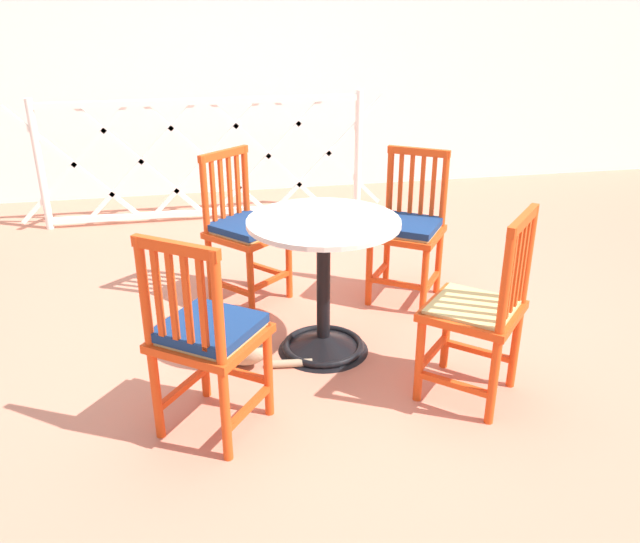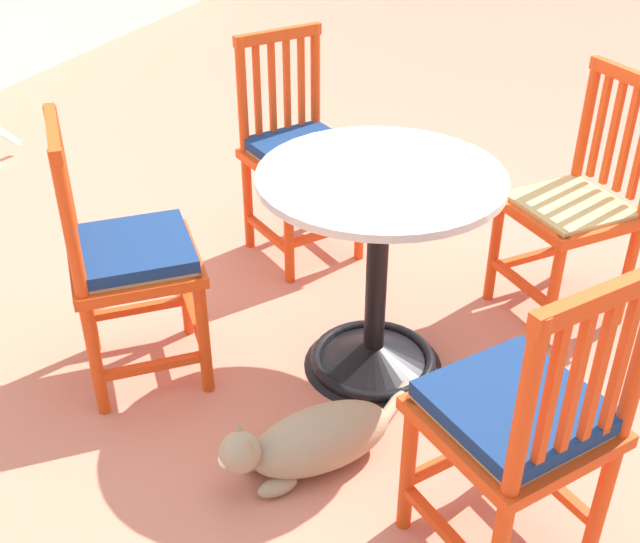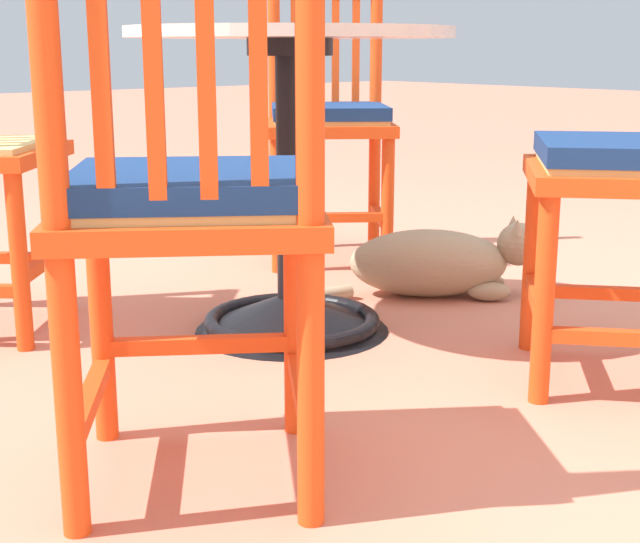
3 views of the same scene
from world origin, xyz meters
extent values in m
plane|color=#C6755B|center=(0.00, 0.00, 0.00)|extent=(24.00, 24.00, 0.00)
cube|color=silver|center=(0.00, 3.27, 1.40)|extent=(10.00, 0.20, 2.80)
cylinder|color=silver|center=(-1.78, 2.35, 0.52)|extent=(0.06, 0.06, 1.04)
cylinder|color=silver|center=(0.81, 2.35, 0.52)|extent=(0.06, 0.06, 1.04)
cube|color=silver|center=(-0.48, 2.35, 0.06)|extent=(2.59, 0.04, 0.05)
cube|color=silver|center=(-0.48, 2.35, 0.98)|extent=(2.59, 0.04, 0.05)
cube|color=silver|center=(-1.52, 2.35, 0.52)|extent=(0.94, 0.02, 0.94)
cube|color=silver|center=(-1.00, 2.35, 0.52)|extent=(0.94, 0.02, 0.94)
cube|color=silver|center=(-0.48, 2.35, 0.52)|extent=(0.94, 0.02, 0.94)
cube|color=silver|center=(0.03, 2.35, 0.52)|extent=(0.94, 0.02, 0.94)
cube|color=silver|center=(0.55, 2.35, 0.52)|extent=(0.94, 0.02, 0.94)
cube|color=silver|center=(-1.52, 2.35, 0.52)|extent=(0.94, 0.02, 0.94)
cube|color=silver|center=(-1.00, 2.35, 0.52)|extent=(0.94, 0.02, 0.94)
cube|color=silver|center=(-0.48, 2.35, 0.52)|extent=(0.94, 0.02, 0.94)
cube|color=silver|center=(0.03, 2.35, 0.52)|extent=(0.94, 0.02, 0.94)
cube|color=silver|center=(0.55, 2.35, 0.52)|extent=(0.94, 0.02, 0.94)
cone|color=black|center=(0.02, -0.02, 0.05)|extent=(0.48, 0.48, 0.10)
torus|color=black|center=(0.02, -0.02, 0.03)|extent=(0.44, 0.44, 0.04)
cylinder|color=black|center=(0.02, -0.02, 0.37)|extent=(0.07, 0.07, 0.66)
cylinder|color=black|center=(0.02, -0.02, 0.68)|extent=(0.20, 0.20, 0.04)
cylinder|color=beige|center=(0.02, -0.02, 0.72)|extent=(0.76, 0.76, 0.02)
cylinder|color=#D64214|center=(0.35, -0.55, 0.23)|extent=(0.04, 0.04, 0.45)
cylinder|color=#D64214|center=(0.58, -0.30, 0.23)|extent=(0.04, 0.04, 0.45)
cylinder|color=#D64214|center=(0.60, -0.78, 0.46)|extent=(0.04, 0.04, 0.91)
cylinder|color=#D64214|center=(0.83, -0.53, 0.46)|extent=(0.04, 0.04, 0.91)
cube|color=#D64214|center=(0.48, -0.67, 0.14)|extent=(0.27, 0.25, 0.03)
cube|color=#D64214|center=(0.71, -0.42, 0.14)|extent=(0.27, 0.25, 0.03)
cube|color=#D64214|center=(0.47, -0.43, 0.17)|extent=(0.25, 0.27, 0.03)
cube|color=#D64214|center=(0.59, -0.54, 0.43)|extent=(0.57, 0.57, 0.04)
cube|color=tan|center=(0.59, -0.54, 0.45)|extent=(0.49, 0.49, 0.02)
cube|color=#D64214|center=(0.65, -0.73, 0.68)|extent=(0.03, 0.03, 0.39)
cube|color=#D64214|center=(0.69, -0.68, 0.68)|extent=(0.03, 0.03, 0.39)
cube|color=#D64214|center=(0.74, -0.63, 0.68)|extent=(0.03, 0.03, 0.39)
cube|color=#D64214|center=(0.79, -0.58, 0.68)|extent=(0.03, 0.03, 0.39)
cube|color=#D64214|center=(0.72, -0.66, 0.89)|extent=(0.28, 0.30, 0.04)
cylinder|color=#D64214|center=(0.68, 0.27, 0.23)|extent=(0.04, 0.04, 0.45)
cylinder|color=#D64214|center=(0.40, 0.47, 0.23)|extent=(0.04, 0.04, 0.45)
cylinder|color=#D64214|center=(0.87, 0.55, 0.46)|extent=(0.04, 0.04, 0.91)
cylinder|color=#D64214|center=(0.59, 0.74, 0.46)|extent=(0.04, 0.04, 0.91)
cube|color=#D64214|center=(0.77, 0.41, 0.14)|extent=(0.22, 0.29, 0.03)
cube|color=#D64214|center=(0.49, 0.61, 0.14)|extent=(0.22, 0.29, 0.03)
cube|color=#D64214|center=(0.54, 0.37, 0.17)|extent=(0.29, 0.22, 0.03)
cube|color=#D64214|center=(0.63, 0.51, 0.43)|extent=(0.56, 0.56, 0.04)
cube|color=tan|center=(0.63, 0.51, 0.45)|extent=(0.49, 0.49, 0.02)
cube|color=#D64214|center=(0.82, 0.59, 0.68)|extent=(0.03, 0.03, 0.39)
cube|color=#D64214|center=(0.76, 0.63, 0.68)|extent=(0.03, 0.03, 0.39)
cube|color=#D64214|center=(0.70, 0.67, 0.68)|extent=(0.03, 0.03, 0.39)
cube|color=#D64214|center=(0.65, 0.71, 0.68)|extent=(0.03, 0.03, 0.39)
cube|color=#D64214|center=(0.73, 0.65, 0.89)|extent=(0.33, 0.24, 0.04)
cube|color=navy|center=(0.63, 0.51, 0.48)|extent=(0.50, 0.50, 0.04)
cylinder|color=#D64214|center=(-0.06, 0.67, 0.23)|extent=(0.04, 0.04, 0.45)
cylinder|color=#D64214|center=(-0.32, 0.45, 0.23)|extent=(0.04, 0.04, 0.45)
cylinder|color=#D64214|center=(-0.28, 0.93, 0.46)|extent=(0.04, 0.04, 0.91)
cylinder|color=#D64214|center=(-0.54, 0.70, 0.46)|extent=(0.04, 0.04, 0.91)
cube|color=#D64214|center=(-0.17, 0.80, 0.14)|extent=(0.24, 0.28, 0.03)
cube|color=#D64214|center=(-0.43, 0.57, 0.14)|extent=(0.24, 0.28, 0.03)
cube|color=#D64214|center=(-0.19, 0.56, 0.17)|extent=(0.28, 0.24, 0.03)
cube|color=#D64214|center=(-0.30, 0.69, 0.43)|extent=(0.56, 0.56, 0.04)
cube|color=tan|center=(-0.30, 0.69, 0.45)|extent=(0.49, 0.49, 0.02)
cube|color=#D64214|center=(-0.33, 0.88, 0.68)|extent=(0.03, 0.03, 0.39)
cube|color=#D64214|center=(-0.38, 0.84, 0.68)|extent=(0.03, 0.03, 0.39)
cube|color=#D64214|center=(-0.44, 0.79, 0.68)|extent=(0.03, 0.03, 0.39)
cube|color=#D64214|center=(-0.49, 0.75, 0.68)|extent=(0.03, 0.03, 0.39)
cube|color=#D64214|center=(-0.41, 0.81, 0.89)|extent=(0.31, 0.27, 0.04)
cube|color=navy|center=(-0.30, 0.69, 0.48)|extent=(0.51, 0.51, 0.04)
cylinder|color=#D64214|center=(-0.61, -0.32, 0.23)|extent=(0.04, 0.04, 0.45)
cylinder|color=#D64214|center=(-0.34, -0.53, 0.23)|extent=(0.04, 0.04, 0.45)
cylinder|color=#D64214|center=(-0.81, -0.60, 0.46)|extent=(0.04, 0.04, 0.91)
cylinder|color=#D64214|center=(-0.54, -0.80, 0.46)|extent=(0.04, 0.04, 0.91)
cube|color=#D64214|center=(-0.71, -0.46, 0.14)|extent=(0.23, 0.29, 0.03)
cube|color=#D64214|center=(-0.44, -0.66, 0.14)|extent=(0.23, 0.29, 0.03)
cube|color=#D64214|center=(-0.47, -0.43, 0.17)|extent=(0.29, 0.23, 0.03)
cube|color=#D64214|center=(-0.57, -0.56, 0.43)|extent=(0.56, 0.56, 0.04)
cube|color=tan|center=(-0.57, -0.56, 0.45)|extent=(0.49, 0.49, 0.02)
cube|color=#D64214|center=(-0.76, -0.64, 0.68)|extent=(0.03, 0.03, 0.39)
cube|color=#D64214|center=(-0.70, -0.68, 0.68)|extent=(0.03, 0.03, 0.39)
cube|color=#D64214|center=(-0.65, -0.72, 0.68)|extent=(0.03, 0.03, 0.39)
cube|color=#D64214|center=(-0.59, -0.76, 0.68)|extent=(0.03, 0.03, 0.39)
cube|color=#D64214|center=(-0.68, -0.70, 0.89)|extent=(0.32, 0.25, 0.04)
cube|color=navy|center=(-0.57, -0.56, 0.48)|extent=(0.50, 0.50, 0.04)
ellipsoid|color=#9E896B|center=(-0.48, -0.03, 0.10)|extent=(0.46, 0.44, 0.19)
ellipsoid|color=silver|center=(-0.56, 0.04, 0.08)|extent=(0.23, 0.23, 0.14)
sphere|color=#9E896B|center=(-0.67, 0.14, 0.15)|extent=(0.12, 0.12, 0.12)
ellipsoid|color=silver|center=(-0.70, 0.17, 0.14)|extent=(0.07, 0.07, 0.04)
cone|color=#9E896B|center=(-0.68, 0.11, 0.20)|extent=(0.04, 0.04, 0.04)
cone|color=#9E896B|center=(-0.64, 0.15, 0.20)|extent=(0.04, 0.04, 0.04)
ellipsoid|color=#9E896B|center=(-0.64, 0.04, 0.03)|extent=(0.13, 0.12, 0.05)
ellipsoid|color=#9E896B|center=(-0.57, 0.12, 0.03)|extent=(0.13, 0.12, 0.05)
cylinder|color=#9E896B|center=(-0.18, -0.16, 0.02)|extent=(0.22, 0.06, 0.04)
camera|label=1|loc=(-0.59, -2.91, 1.71)|focal=35.62mm
camera|label=2|loc=(-2.04, -0.66, 1.73)|focal=44.11mm
camera|label=3|loc=(1.39, 1.71, 0.69)|focal=52.26mm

